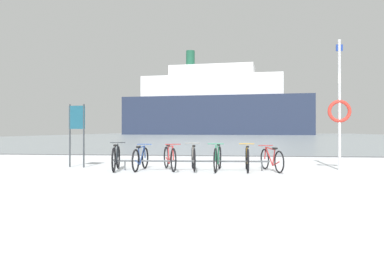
{
  "coord_description": "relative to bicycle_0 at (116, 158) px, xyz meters",
  "views": [
    {
      "loc": [
        1.79,
        -7.29,
        1.21
      ],
      "look_at": [
        0.28,
        6.02,
        1.28
      ],
      "focal_mm": 34.83,
      "sensor_mm": 36.0,
      "label": 1
    }
  ],
  "objects": [
    {
      "name": "ground",
      "position": [
        1.71,
        50.42,
        -0.41
      ],
      "size": [
        80.0,
        132.0,
        0.08
      ],
      "color": "silver"
    },
    {
      "name": "bicycle_5",
      "position": [
        3.88,
        0.29,
        -0.01
      ],
      "size": [
        0.46,
        1.74,
        0.79
      ],
      "color": "black",
      "rests_on": "ground"
    },
    {
      "name": "bicycle_3",
      "position": [
        2.29,
        0.33,
        -0.01
      ],
      "size": [
        0.46,
        1.72,
        0.81
      ],
      "color": "black",
      "rests_on": "ground"
    },
    {
      "name": "bicycle_1",
      "position": [
        0.73,
        0.09,
        -0.02
      ],
      "size": [
        0.46,
        1.66,
        0.77
      ],
      "color": "black",
      "rests_on": "ground"
    },
    {
      "name": "rescue_post",
      "position": [
        6.66,
        0.85,
        1.52
      ],
      "size": [
        0.69,
        0.11,
        3.93
      ],
      "color": "silver",
      "rests_on": "ground"
    },
    {
      "name": "bicycle_4",
      "position": [
        3.02,
        0.22,
        0.0
      ],
      "size": [
        0.46,
        1.79,
        0.83
      ],
      "color": "black",
      "rests_on": "ground"
    },
    {
      "name": "ferry_ship",
      "position": [
        -1.29,
        86.32,
        7.07
      ],
      "size": [
        48.89,
        17.87,
        22.17
      ],
      "color": "#232D47",
      "rests_on": "ground"
    },
    {
      "name": "bicycle_6",
      "position": [
        4.59,
        0.32,
        -0.03
      ],
      "size": [
        0.63,
        1.61,
        0.74
      ],
      "color": "black",
      "rests_on": "ground"
    },
    {
      "name": "bicycle_0",
      "position": [
        0.0,
        0.0,
        0.0
      ],
      "size": [
        0.51,
        1.75,
        0.83
      ],
      "color": "black",
      "rests_on": "ground"
    },
    {
      "name": "bicycle_2",
      "position": [
        1.58,
        0.25,
        -0.01
      ],
      "size": [
        0.73,
        1.65,
        0.8
      ],
      "color": "black",
      "rests_on": "ground"
    },
    {
      "name": "bike_rack",
      "position": [
        2.28,
        0.21,
        -0.1
      ],
      "size": [
        4.53,
        0.29,
        0.31
      ],
      "color": "#4C5156",
      "rests_on": "ground"
    },
    {
      "name": "info_sign",
      "position": [
        -1.55,
        0.75,
        1.02
      ],
      "size": [
        0.55,
        0.1,
        2.04
      ],
      "color": "#33383D",
      "rests_on": "ground"
    }
  ]
}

